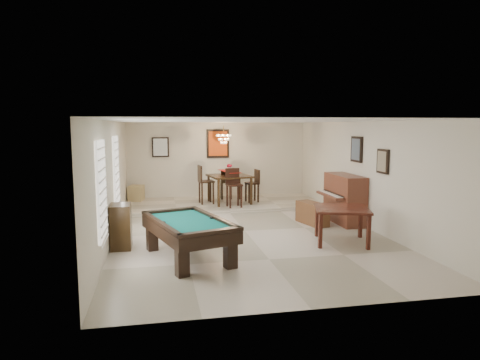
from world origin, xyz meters
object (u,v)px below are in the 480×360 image
object	(u,v)px
apothecary_chest	(121,226)
dining_table	(229,187)
dining_chair_south	(234,188)
corner_bench	(136,193)
chandelier	(224,135)
pool_table	(189,240)
square_table	(341,225)
flower_vase	(229,168)
dining_chair_east	(252,186)
dining_chair_west	(206,184)
upright_piano	(339,199)
dining_chair_north	(226,184)
piano_bench	(312,213)

from	to	relation	value
apothecary_chest	dining_table	world-z (taller)	dining_table
dining_chair_south	corner_bench	xyz separation A→B (m)	(-2.88, 1.68, -0.33)
chandelier	dining_table	bearing A→B (deg)	-31.31
pool_table	square_table	xyz separation A→B (m)	(3.29, 0.48, 0.02)
flower_vase	corner_bench	size ratio (longest dim) A/B	0.44
dining_chair_east	corner_bench	bearing A→B (deg)	-112.63
pool_table	dining_chair_south	world-z (taller)	dining_chair_south
dining_table	corner_bench	xyz separation A→B (m)	(-2.85, 0.98, -0.25)
apothecary_chest	dining_table	size ratio (longest dim) A/B	0.77
apothecary_chest	dining_chair_west	size ratio (longest dim) A/B	0.77
upright_piano	chandelier	bearing A→B (deg)	132.26
corner_bench	dining_chair_west	bearing A→B (deg)	-24.03
upright_piano	dining_chair_north	bearing A→B (deg)	124.47
piano_bench	flower_vase	world-z (taller)	flower_vase
pool_table	dining_chair_north	bearing A→B (deg)	56.94
dining_chair_north	dining_chair_west	xyz separation A→B (m)	(-0.73, -0.73, 0.10)
upright_piano	dining_chair_south	world-z (taller)	dining_chair_south
piano_bench	chandelier	distance (m)	3.88
flower_vase	dining_chair_north	world-z (taller)	flower_vase
piano_bench	dining_chair_west	bearing A→B (deg)	130.85
dining_chair_west	chandelier	xyz separation A→B (m)	(0.56, 0.07, 1.49)
upright_piano	chandelier	size ratio (longest dim) A/B	2.49
square_table	upright_piano	xyz separation A→B (m)	(0.74, 1.79, 0.24)
dining_chair_north	dining_table	bearing A→B (deg)	92.04
piano_bench	dining_chair_south	bearing A→B (deg)	129.13
chandelier	apothecary_chest	bearing A→B (deg)	-123.96
dining_chair_east	flower_vase	bearing A→B (deg)	-94.54
apothecary_chest	corner_bench	world-z (taller)	apothecary_chest
piano_bench	corner_bench	size ratio (longest dim) A/B	1.86
apothecary_chest	dining_chair_north	bearing A→B (deg)	58.36
apothecary_chest	chandelier	distance (m)	5.27
square_table	piano_bench	distance (m)	1.79
dining_table	dining_chair_south	world-z (taller)	dining_chair_south
pool_table	upright_piano	xyz separation A→B (m)	(4.04, 2.28, 0.26)
dining_table	chandelier	world-z (taller)	chandelier
pool_table	flower_vase	size ratio (longest dim) A/B	9.17
pool_table	piano_bench	distance (m)	4.01
chandelier	dining_chair_west	bearing A→B (deg)	-173.32
flower_vase	dining_chair_west	xyz separation A→B (m)	(-0.71, 0.03, -0.51)
dining_table	dining_chair_south	size ratio (longest dim) A/B	1.05
pool_table	dining_chair_north	world-z (taller)	dining_chair_north
upright_piano	dining_chair_west	distance (m)	4.16
dining_table	corner_bench	size ratio (longest dim) A/B	2.23
chandelier	dining_chair_east	bearing A→B (deg)	-3.47
dining_chair_west	flower_vase	bearing A→B (deg)	-99.39
pool_table	dining_chair_east	size ratio (longest dim) A/B	2.12
dining_chair_south	upright_piano	bearing A→B (deg)	-46.25
dining_table	pool_table	bearing A→B (deg)	-108.09
dining_chair_south	dining_chair_east	size ratio (longest dim) A/B	1.11
square_table	apothecary_chest	size ratio (longest dim) A/B	1.22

